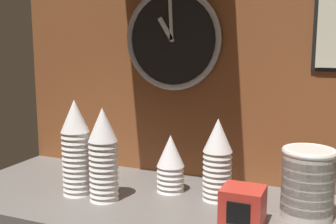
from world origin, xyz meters
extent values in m
cube|color=slate|center=(0.00, 0.00, -0.02)|extent=(1.60, 0.56, 0.04)
cube|color=brown|center=(0.00, 0.27, 0.53)|extent=(1.60, 0.03, 1.05)
cone|color=white|center=(-0.13, 0.08, 0.05)|extent=(0.09, 0.09, 0.10)
cone|color=white|center=(-0.13, 0.08, 0.07)|extent=(0.09, 0.09, 0.10)
cone|color=white|center=(-0.13, 0.08, 0.08)|extent=(0.09, 0.09, 0.10)
cone|color=white|center=(-0.13, 0.08, 0.10)|extent=(0.09, 0.09, 0.10)
cone|color=white|center=(-0.13, 0.08, 0.12)|extent=(0.09, 0.09, 0.10)
cone|color=white|center=(-0.13, 0.08, 0.13)|extent=(0.09, 0.09, 0.10)
cone|color=white|center=(-0.28, -0.07, 0.05)|extent=(0.09, 0.09, 0.10)
cone|color=white|center=(-0.28, -0.07, 0.07)|extent=(0.09, 0.09, 0.10)
cone|color=white|center=(-0.28, -0.07, 0.08)|extent=(0.09, 0.09, 0.10)
cone|color=white|center=(-0.28, -0.07, 0.10)|extent=(0.09, 0.09, 0.10)
cone|color=white|center=(-0.28, -0.07, 0.12)|extent=(0.09, 0.09, 0.10)
cone|color=white|center=(-0.28, -0.07, 0.13)|extent=(0.09, 0.09, 0.10)
cone|color=white|center=(-0.28, -0.07, 0.15)|extent=(0.09, 0.09, 0.10)
cone|color=white|center=(-0.28, -0.07, 0.17)|extent=(0.09, 0.09, 0.10)
cone|color=white|center=(-0.28, -0.07, 0.18)|extent=(0.09, 0.09, 0.10)
cone|color=white|center=(-0.28, -0.07, 0.20)|extent=(0.09, 0.09, 0.10)
cone|color=white|center=(-0.28, -0.07, 0.22)|extent=(0.09, 0.09, 0.10)
cone|color=white|center=(-0.28, -0.07, 0.23)|extent=(0.09, 0.09, 0.10)
cone|color=white|center=(0.03, 0.07, 0.05)|extent=(0.09, 0.09, 0.10)
cone|color=white|center=(0.03, 0.07, 0.07)|extent=(0.09, 0.09, 0.10)
cone|color=white|center=(0.03, 0.07, 0.08)|extent=(0.09, 0.09, 0.10)
cone|color=white|center=(0.03, 0.07, 0.10)|extent=(0.09, 0.09, 0.10)
cone|color=white|center=(0.03, 0.07, 0.12)|extent=(0.09, 0.09, 0.10)
cone|color=white|center=(0.03, 0.07, 0.13)|extent=(0.09, 0.09, 0.10)
cone|color=white|center=(0.03, 0.07, 0.15)|extent=(0.09, 0.09, 0.10)
cone|color=white|center=(0.03, 0.07, 0.17)|extent=(0.09, 0.09, 0.10)
cone|color=white|center=(0.03, 0.07, 0.18)|extent=(0.09, 0.09, 0.10)
cone|color=white|center=(0.03, 0.07, 0.20)|extent=(0.09, 0.09, 0.10)
cone|color=white|center=(-0.39, -0.06, 0.05)|extent=(0.09, 0.09, 0.10)
cone|color=white|center=(-0.39, -0.06, 0.07)|extent=(0.09, 0.09, 0.10)
cone|color=white|center=(-0.39, -0.06, 0.08)|extent=(0.09, 0.09, 0.10)
cone|color=white|center=(-0.39, -0.06, 0.10)|extent=(0.09, 0.09, 0.10)
cone|color=white|center=(-0.39, -0.06, 0.12)|extent=(0.09, 0.09, 0.10)
cone|color=white|center=(-0.39, -0.06, 0.13)|extent=(0.09, 0.09, 0.10)
cone|color=white|center=(-0.39, -0.06, 0.15)|extent=(0.09, 0.09, 0.10)
cone|color=white|center=(-0.39, -0.06, 0.17)|extent=(0.09, 0.09, 0.10)
cone|color=white|center=(-0.39, -0.06, 0.18)|extent=(0.09, 0.09, 0.10)
cone|color=white|center=(-0.39, -0.06, 0.20)|extent=(0.09, 0.09, 0.10)
cone|color=white|center=(-0.39, -0.06, 0.22)|extent=(0.09, 0.09, 0.10)
cone|color=white|center=(-0.39, -0.06, 0.23)|extent=(0.09, 0.09, 0.10)
cone|color=white|center=(-0.39, -0.06, 0.25)|extent=(0.09, 0.09, 0.10)
cylinder|color=beige|center=(0.30, 0.03, 0.02)|extent=(0.14, 0.14, 0.05)
cylinder|color=beige|center=(0.30, 0.03, 0.05)|extent=(0.14, 0.14, 0.05)
cylinder|color=beige|center=(0.30, 0.03, 0.07)|extent=(0.14, 0.14, 0.05)
cylinder|color=beige|center=(0.30, 0.03, 0.10)|extent=(0.14, 0.14, 0.05)
cylinder|color=beige|center=(0.30, 0.03, 0.12)|extent=(0.14, 0.14, 0.05)
cylinder|color=beige|center=(0.30, 0.03, 0.15)|extent=(0.14, 0.14, 0.05)
cylinder|color=beige|center=(0.30, 0.03, 0.17)|extent=(0.14, 0.14, 0.05)
torus|color=white|center=(0.30, 0.03, 0.19)|extent=(0.14, 0.14, 0.02)
cylinder|color=black|center=(-0.19, 0.24, 0.48)|extent=(0.34, 0.02, 0.34)
torus|color=#B2B2B7|center=(-0.19, 0.23, 0.48)|extent=(0.35, 0.02, 0.35)
cube|color=white|center=(-0.21, 0.23, 0.52)|extent=(0.06, 0.01, 0.08)
cube|color=white|center=(-0.19, 0.23, 0.55)|extent=(0.02, 0.01, 0.13)
cylinder|color=white|center=(-0.19, 0.23, 0.48)|extent=(0.02, 0.01, 0.02)
cube|color=red|center=(0.14, -0.08, 0.05)|extent=(0.11, 0.10, 0.10)
cube|color=black|center=(0.14, -0.13, 0.05)|extent=(0.06, 0.00, 0.06)
camera|label=1|loc=(0.37, -1.12, 0.48)|focal=45.00mm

